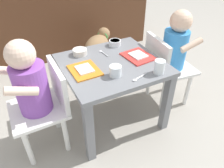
# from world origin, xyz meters

# --- Properties ---
(ground_plane) EXTENTS (7.00, 7.00, 0.00)m
(ground_plane) POSITION_xyz_m (0.00, 0.00, 0.00)
(ground_plane) COLOR #9E998E
(kitchen_cabinet_back) EXTENTS (1.76, 0.32, 1.04)m
(kitchen_cabinet_back) POSITION_xyz_m (0.00, 1.09, 0.52)
(kitchen_cabinet_back) COLOR #56331E
(kitchen_cabinet_back) RESTS_ON ground
(dining_table) EXTENTS (0.56, 0.52, 0.43)m
(dining_table) POSITION_xyz_m (0.00, 0.00, 0.35)
(dining_table) COLOR slate
(dining_table) RESTS_ON ground
(seated_child_left) EXTENTS (0.28, 0.28, 0.67)m
(seated_child_left) POSITION_xyz_m (-0.44, -0.02, 0.41)
(seated_child_left) COLOR white
(seated_child_left) RESTS_ON ground
(seated_child_right) EXTENTS (0.31, 0.31, 0.66)m
(seated_child_right) POSITION_xyz_m (0.44, -0.01, 0.41)
(seated_child_right) COLOR white
(seated_child_right) RESTS_ON ground
(dog) EXTENTS (0.36, 0.36, 0.32)m
(dog) POSITION_xyz_m (0.19, 0.64, 0.22)
(dog) COLOR olive
(dog) RESTS_ON ground
(food_tray_left) EXTENTS (0.15, 0.18, 0.02)m
(food_tray_left) POSITION_xyz_m (-0.17, -0.01, 0.43)
(food_tray_left) COLOR orange
(food_tray_left) RESTS_ON dining_table
(food_tray_right) EXTENTS (0.17, 0.19, 0.02)m
(food_tray_right) POSITION_xyz_m (0.17, -0.01, 0.43)
(food_tray_right) COLOR red
(food_tray_right) RESTS_ON dining_table
(water_cup_left) EXTENTS (0.06, 0.06, 0.07)m
(water_cup_left) POSITION_xyz_m (0.17, -0.21, 0.46)
(water_cup_left) COLOR white
(water_cup_left) RESTS_ON dining_table
(water_cup_right) EXTENTS (0.06, 0.06, 0.06)m
(water_cup_right) POSITION_xyz_m (-0.04, -0.12, 0.45)
(water_cup_right) COLOR white
(water_cup_right) RESTS_ON dining_table
(cereal_bowl_right_side) EXTENTS (0.09, 0.09, 0.03)m
(cereal_bowl_right_side) POSITION_xyz_m (-0.13, 0.18, 0.45)
(cereal_bowl_right_side) COLOR silver
(cereal_bowl_right_side) RESTS_ON dining_table
(veggie_bowl_far) EXTENTS (0.08, 0.08, 0.04)m
(veggie_bowl_far) POSITION_xyz_m (0.12, 0.19, 0.45)
(veggie_bowl_far) COLOR white
(veggie_bowl_far) RESTS_ON dining_table
(spoon_by_left_tray) EXTENTS (0.10, 0.04, 0.01)m
(spoon_by_left_tray) POSITION_xyz_m (0.04, -0.20, 0.43)
(spoon_by_left_tray) COLOR silver
(spoon_by_left_tray) RESTS_ON dining_table
(spoon_by_right_tray) EXTENTS (0.02, 0.10, 0.01)m
(spoon_by_right_tray) POSITION_xyz_m (0.00, 0.13, 0.43)
(spoon_by_right_tray) COLOR silver
(spoon_by_right_tray) RESTS_ON dining_table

